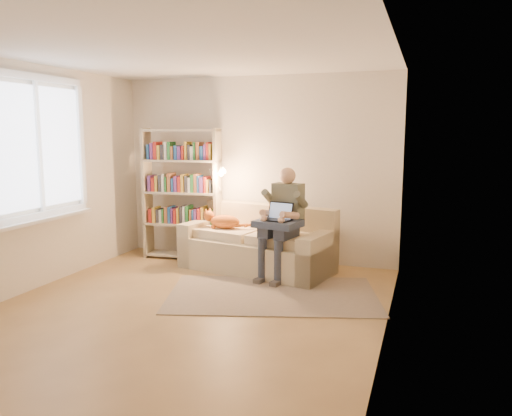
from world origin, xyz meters
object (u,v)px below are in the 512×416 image
at_px(sofa, 258,247).
at_px(laptop, 276,216).
at_px(cat, 223,221).
at_px(bookshelf, 182,188).
at_px(person, 283,216).

relative_size(sofa, laptop, 5.63).
xyz_separation_m(sofa, cat, (-0.49, -0.02, 0.33)).
xyz_separation_m(sofa, bookshelf, (-1.23, 0.21, 0.73)).
distance_m(person, cat, 0.94).
distance_m(sofa, bookshelf, 1.44).
relative_size(person, cat, 2.16).
relative_size(laptop, bookshelf, 0.20).
height_order(person, cat, person).
bearing_deg(bookshelf, person, -21.26).
relative_size(sofa, person, 1.53).
bearing_deg(laptop, cat, 171.18).
relative_size(cat, laptop, 1.70).
distance_m(sofa, person, 0.67).
height_order(cat, bookshelf, bookshelf).
bearing_deg(bookshelf, sofa, -15.59).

